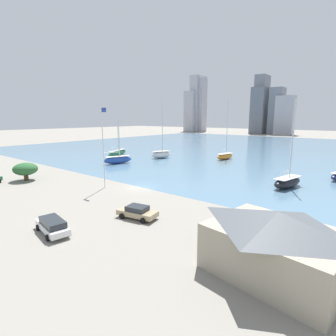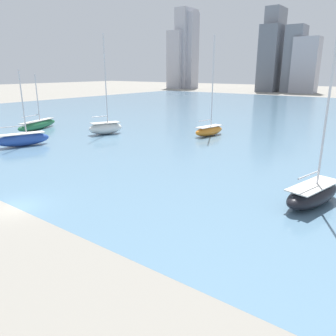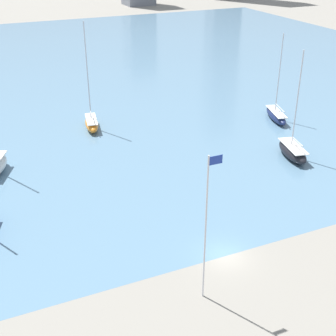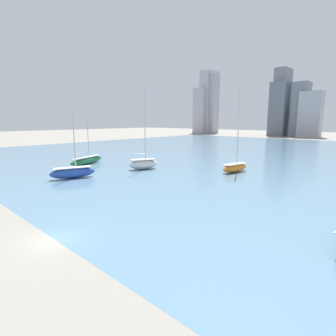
% 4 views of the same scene
% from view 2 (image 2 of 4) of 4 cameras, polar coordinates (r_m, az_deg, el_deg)
% --- Properties ---
extents(ground_plane, '(500.00, 500.00, 0.00)m').
position_cam_2_polar(ground_plane, '(30.08, -24.99, -6.27)').
color(ground_plane, gray).
extents(harbor_water, '(180.00, 140.00, 0.00)m').
position_cam_2_polar(harbor_water, '(86.86, 20.02, 8.41)').
color(harbor_water, slate).
rests_on(harbor_water, ground_plane).
extents(distant_city_skyline, '(208.65, 24.24, 70.02)m').
position_cam_2_polar(distant_city_skyline, '(185.49, 24.92, 18.73)').
color(distant_city_skyline, '#A8A8B2').
rests_on(distant_city_skyline, ground_plane).
extents(sailboat_orange, '(3.12, 6.85, 16.46)m').
position_cam_2_polar(sailboat_orange, '(57.60, 7.17, 6.63)').
color(sailboat_orange, orange).
rests_on(sailboat_orange, harbor_water).
extents(sailboat_green, '(5.36, 10.66, 10.37)m').
position_cam_2_polar(sailboat_green, '(68.26, -21.77, 7.03)').
color(sailboat_green, '#236B3D').
rests_on(sailboat_green, harbor_water).
extents(sailboat_black, '(3.99, 7.57, 14.70)m').
position_cam_2_polar(sailboat_black, '(30.09, 23.91, -4.05)').
color(sailboat_black, black).
rests_on(sailboat_black, harbor_water).
extents(sailboat_white, '(4.76, 6.59, 16.77)m').
position_cam_2_polar(sailboat_white, '(59.68, -10.83, 6.95)').
color(sailboat_white, white).
rests_on(sailboat_white, harbor_water).
extents(sailboat_blue, '(4.30, 7.80, 11.07)m').
position_cam_2_polar(sailboat_blue, '(53.78, -23.94, 4.62)').
color(sailboat_blue, '#284CA8').
rests_on(sailboat_blue, harbor_water).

